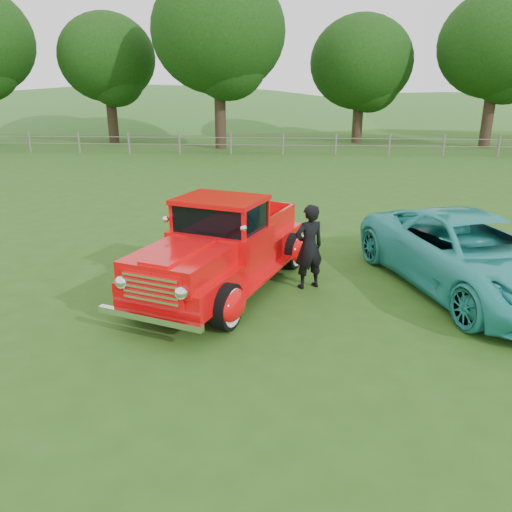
# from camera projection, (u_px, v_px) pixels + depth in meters

# --- Properties ---
(ground) EXTENTS (140.00, 140.00, 0.00)m
(ground) POSITION_uv_depth(u_px,v_px,m) (252.00, 331.00, 7.91)
(ground) COLOR #294E14
(ground) RESTS_ON ground
(distant_hills) EXTENTS (116.00, 60.00, 18.00)m
(distant_hills) POSITION_uv_depth(u_px,v_px,m) (257.00, 153.00, 65.83)
(distant_hills) COLOR #306525
(distant_hills) RESTS_ON ground
(fence_line) EXTENTS (48.00, 0.12, 1.20)m
(fence_line) POSITION_uv_depth(u_px,v_px,m) (283.00, 144.00, 28.50)
(fence_line) COLOR #665C56
(fence_line) RESTS_ON ground
(tree_mid_west) EXTENTS (6.40, 6.40, 8.46)m
(tree_mid_west) POSITION_uv_depth(u_px,v_px,m) (107.00, 58.00, 33.41)
(tree_mid_west) COLOR #312418
(tree_mid_west) RESTS_ON ground
(tree_near_west) EXTENTS (8.00, 8.00, 10.42)m
(tree_near_west) POSITION_uv_depth(u_px,v_px,m) (218.00, 32.00, 29.63)
(tree_near_west) COLOR #312418
(tree_near_west) RESTS_ON ground
(tree_near_east) EXTENTS (6.80, 6.80, 8.33)m
(tree_near_east) POSITION_uv_depth(u_px,v_px,m) (361.00, 63.00, 33.29)
(tree_near_east) COLOR #312418
(tree_near_east) RESTS_ON ground
(tree_mid_east) EXTENTS (7.20, 7.20, 9.44)m
(tree_mid_east) POSITION_uv_depth(u_px,v_px,m) (498.00, 45.00, 30.55)
(tree_mid_east) COLOR #312418
(tree_mid_east) RESTS_ON ground
(red_pickup) EXTENTS (3.36, 5.28, 1.78)m
(red_pickup) POSITION_uv_depth(u_px,v_px,m) (223.00, 248.00, 9.38)
(red_pickup) COLOR black
(red_pickup) RESTS_ON ground
(teal_sedan) EXTENTS (3.86, 5.65, 1.43)m
(teal_sedan) POSITION_uv_depth(u_px,v_px,m) (472.00, 254.00, 9.29)
(teal_sedan) COLOR teal
(teal_sedan) RESTS_ON ground
(man) EXTENTS (0.71, 0.62, 1.63)m
(man) POSITION_uv_depth(u_px,v_px,m) (309.00, 247.00, 9.39)
(man) COLOR black
(man) RESTS_ON ground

